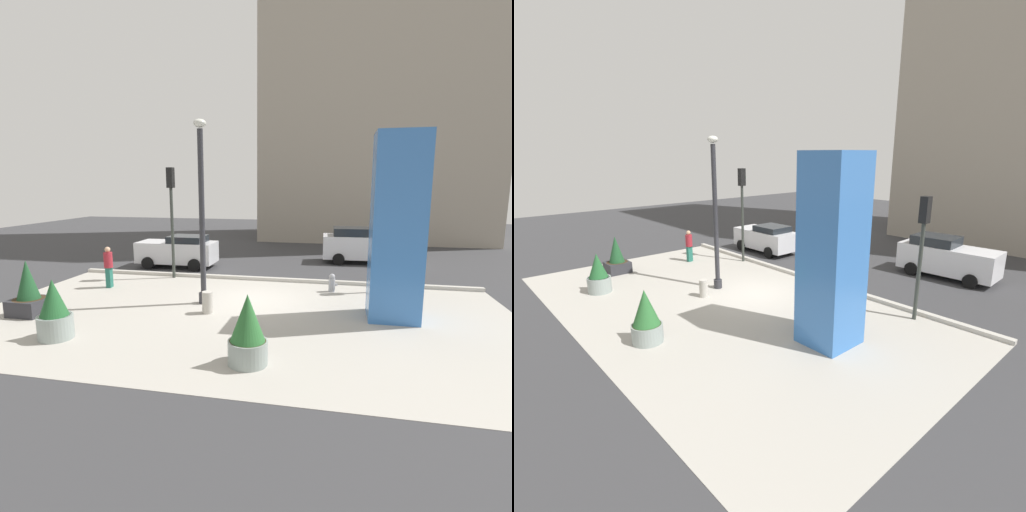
# 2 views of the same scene
# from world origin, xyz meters

# --- Properties ---
(ground_plane) EXTENTS (60.00, 60.00, 0.00)m
(ground_plane) POSITION_xyz_m (0.00, 4.00, 0.00)
(ground_plane) COLOR #38383A
(plaza_pavement) EXTENTS (18.00, 10.00, 0.02)m
(plaza_pavement) POSITION_xyz_m (0.00, -2.00, 0.00)
(plaza_pavement) COLOR #ADA89E
(plaza_pavement) RESTS_ON ground_plane
(curb_strip) EXTENTS (18.00, 0.24, 0.16)m
(curb_strip) POSITION_xyz_m (0.00, 3.12, 0.08)
(curb_strip) COLOR #B7B2A8
(curb_strip) RESTS_ON ground_plane
(lamp_post) EXTENTS (0.44, 0.44, 6.50)m
(lamp_post) POSITION_xyz_m (-1.64, -0.76, 3.17)
(lamp_post) COLOR #2D2D33
(lamp_post) RESTS_ON ground_plane
(art_pillar_blue) EXTENTS (1.57, 1.57, 5.89)m
(art_pillar_blue) POSITION_xyz_m (4.90, -1.03, 2.95)
(art_pillar_blue) COLOR #3870BC
(art_pillar_blue) RESTS_ON ground_plane
(potted_plant_curbside) EXTENTS (0.97, 0.97, 1.72)m
(potted_plant_curbside) POSITION_xyz_m (-4.62, -4.84, 0.77)
(potted_plant_curbside) COLOR gray
(potted_plant_curbside) RESTS_ON ground_plane
(potted_plant_near_right) EXTENTS (1.07, 1.07, 1.85)m
(potted_plant_near_right) POSITION_xyz_m (-6.94, -3.17, 0.76)
(potted_plant_near_right) COLOR #2D2D33
(potted_plant_near_right) RESTS_ON ground_plane
(potted_plant_near_left) EXTENTS (0.98, 0.98, 1.76)m
(potted_plant_near_left) POSITION_xyz_m (1.07, -5.32, 0.82)
(potted_plant_near_left) COLOR gray
(potted_plant_near_left) RESTS_ON ground_plane
(fire_hydrant) EXTENTS (0.36, 0.26, 0.75)m
(fire_hydrant) POSITION_xyz_m (2.92, 1.83, 0.37)
(fire_hydrant) COLOR #99999E
(fire_hydrant) RESTS_ON ground_plane
(concrete_bollard) EXTENTS (0.36, 0.36, 0.75)m
(concrete_bollard) POSITION_xyz_m (-1.14, -1.82, 0.38)
(concrete_bollard) COLOR #B2ADA3
(concrete_bollard) RESTS_ON ground_plane
(traffic_light_corner) EXTENTS (0.28, 0.42, 4.43)m
(traffic_light_corner) POSITION_xyz_m (5.88, 2.60, 2.99)
(traffic_light_corner) COLOR #333833
(traffic_light_corner) RESTS_ON ground_plane
(traffic_light_far_side) EXTENTS (0.28, 0.42, 5.05)m
(traffic_light_far_side) POSITION_xyz_m (-4.36, 2.82, 3.37)
(traffic_light_far_side) COLOR #333833
(traffic_light_far_side) RESTS_ON ground_plane
(car_curb_west) EXTENTS (4.06, 1.96, 1.68)m
(car_curb_west) POSITION_xyz_m (-5.11, 5.17, 0.86)
(car_curb_west) COLOR silver
(car_curb_west) RESTS_ON ground_plane
(car_passing_lane) EXTENTS (4.48, 2.11, 1.95)m
(car_passing_lane) POSITION_xyz_m (4.39, 8.35, 0.97)
(car_passing_lane) COLOR silver
(car_passing_lane) RESTS_ON ground_plane
(pedestrian_on_sidewalk) EXTENTS (0.40, 0.40, 1.75)m
(pedestrian_on_sidewalk) POSITION_xyz_m (-6.30, 0.58, 0.98)
(pedestrian_on_sidewalk) COLOR #236656
(pedestrian_on_sidewalk) RESTS_ON ground_plane
(highrise_across_street) EXTENTS (16.95, 8.94, 33.78)m
(highrise_across_street) POSITION_xyz_m (5.51, 19.64, 16.89)
(highrise_across_street) COLOR #9E9384
(highrise_across_street) RESTS_ON ground_plane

